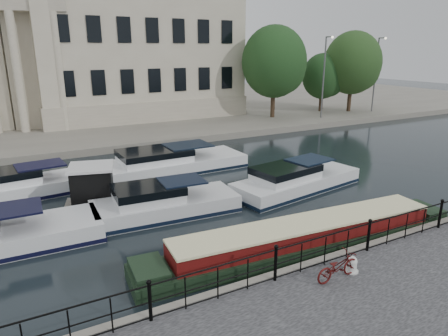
# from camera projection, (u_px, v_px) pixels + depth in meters

# --- Properties ---
(ground_plane) EXTENTS (160.00, 160.00, 0.00)m
(ground_plane) POSITION_uv_depth(u_px,v_px,m) (238.00, 263.00, 14.45)
(ground_plane) COLOR black
(ground_plane) RESTS_ON ground
(far_bank) EXTENTS (120.00, 42.00, 0.55)m
(far_bank) POSITION_uv_depth(u_px,v_px,m) (72.00, 112.00, 47.22)
(far_bank) COLOR #6B665B
(far_bank) RESTS_ON ground_plane
(railing) EXTENTS (24.14, 0.14, 1.22)m
(railing) POSITION_uv_depth(u_px,v_px,m) (276.00, 262.00, 12.21)
(railing) COLOR black
(railing) RESTS_ON near_quay
(civic_building) EXTENTS (53.55, 31.84, 16.85)m
(civic_building) POSITION_uv_depth(u_px,v_px,m) (61.00, 53.00, 41.20)
(civic_building) COLOR #ADA38C
(civic_building) RESTS_ON far_bank
(lamp_posts) EXTENTS (8.24, 1.55, 8.07)m
(lamp_posts) POSITION_uv_depth(u_px,v_px,m) (351.00, 75.00, 42.35)
(lamp_posts) COLOR #59595B
(lamp_posts) RESTS_ON far_bank
(bicycle) EXTENTS (1.67, 0.63, 0.87)m
(bicycle) POSITION_uv_depth(u_px,v_px,m) (338.00, 267.00, 12.33)
(bicycle) COLOR #3F0C0B
(bicycle) RESTS_ON near_quay
(mooring_bollard) EXTENTS (0.48, 0.48, 0.54)m
(mooring_bollard) POSITION_uv_depth(u_px,v_px,m) (351.00, 264.00, 12.82)
(mooring_bollard) COLOR beige
(mooring_bollard) RESTS_ON near_quay
(narrowboat) EXTENTS (13.63, 2.86, 1.50)m
(narrowboat) POSITION_uv_depth(u_px,v_px,m) (307.00, 241.00, 15.30)
(narrowboat) COLOR black
(narrowboat) RESTS_ON ground_plane
(harbour_hut) EXTENTS (3.29, 2.96, 2.17)m
(harbour_hut) POSITION_uv_depth(u_px,v_px,m) (93.00, 189.00, 19.28)
(harbour_hut) COLOR #6B665B
(harbour_hut) RESTS_ON ground_plane
(cabin_cruisers) EXTENTS (23.96, 10.12, 1.99)m
(cabin_cruisers) POSITION_uv_depth(u_px,v_px,m) (132.00, 192.00, 20.50)
(cabin_cruisers) COLOR silver
(cabin_cruisers) RESTS_ON ground_plane
(trees) EXTENTS (16.52, 7.18, 9.24)m
(trees) POSITION_uv_depth(u_px,v_px,m) (316.00, 67.00, 42.62)
(trees) COLOR black
(trees) RESTS_ON far_bank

